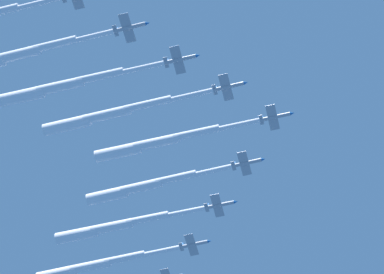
{
  "coord_description": "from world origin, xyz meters",
  "views": [
    {
      "loc": [
        -45.55,
        -100.23,
        -2.39
      ],
      "look_at": [
        0.0,
        0.0,
        205.82
      ],
      "focal_mm": 77.84,
      "sensor_mm": 36.0,
      "label": 1
    }
  ],
  "objects_px": {
    "jet_starboard_inner": "(107,115)",
    "jet_port_mid": "(112,227)",
    "jet_lead": "(157,143)",
    "jet_port_outer": "(91,266)",
    "jet_starboard_outer": "(20,54)",
    "jet_starboard_mid": "(60,87)",
    "jet_port_inner": "(142,187)"
  },
  "relations": [
    {
      "from": "jet_starboard_inner",
      "to": "jet_port_mid",
      "type": "relative_size",
      "value": 1.05
    },
    {
      "from": "jet_lead",
      "to": "jet_port_mid",
      "type": "distance_m",
      "value": 31.21
    },
    {
      "from": "jet_port_outer",
      "to": "jet_starboard_outer",
      "type": "bearing_deg",
      "value": -126.55
    },
    {
      "from": "jet_port_outer",
      "to": "jet_port_mid",
      "type": "bearing_deg",
      "value": -88.17
    },
    {
      "from": "jet_lead",
      "to": "jet_starboard_outer",
      "type": "xyz_separation_m",
      "value": [
        -44.46,
        -10.31,
        -1.41
      ]
    },
    {
      "from": "jet_port_mid",
      "to": "jet_starboard_outer",
      "type": "bearing_deg",
      "value": -136.24
    },
    {
      "from": "jet_starboard_mid",
      "to": "jet_starboard_outer",
      "type": "height_order",
      "value": "jet_starboard_outer"
    },
    {
      "from": "jet_starboard_outer",
      "to": "jet_port_mid",
      "type": "bearing_deg",
      "value": 43.76
    },
    {
      "from": "jet_port_outer",
      "to": "jet_lead",
      "type": "bearing_deg",
      "value": -87.97
    },
    {
      "from": "jet_port_mid",
      "to": "jet_starboard_outer",
      "type": "relative_size",
      "value": 1.08
    },
    {
      "from": "jet_starboard_inner",
      "to": "jet_starboard_outer",
      "type": "height_order",
      "value": "jet_starboard_inner"
    },
    {
      "from": "jet_port_mid",
      "to": "jet_starboard_mid",
      "type": "bearing_deg",
      "value": -129.11
    },
    {
      "from": "jet_port_inner",
      "to": "jet_starboard_outer",
      "type": "height_order",
      "value": "jet_port_inner"
    },
    {
      "from": "jet_lead",
      "to": "jet_starboard_mid",
      "type": "height_order",
      "value": "jet_lead"
    },
    {
      "from": "jet_lead",
      "to": "jet_starboard_inner",
      "type": "relative_size",
      "value": 0.99
    },
    {
      "from": "jet_lead",
      "to": "jet_starboard_mid",
      "type": "bearing_deg",
      "value": -169.24
    },
    {
      "from": "jet_port_outer",
      "to": "jet_starboard_outer",
      "type": "relative_size",
      "value": 1.06
    },
    {
      "from": "jet_starboard_inner",
      "to": "jet_starboard_outer",
      "type": "distance_m",
      "value": 29.44
    },
    {
      "from": "jet_port_inner",
      "to": "jet_port_mid",
      "type": "distance_m",
      "value": 16.73
    },
    {
      "from": "jet_port_inner",
      "to": "jet_starboard_mid",
      "type": "xyz_separation_m",
      "value": [
        -32.91,
        -20.61,
        -0.33
      ]
    },
    {
      "from": "jet_port_inner",
      "to": "jet_starboard_outer",
      "type": "xyz_separation_m",
      "value": [
        -46.05,
        -24.96,
        -0.12
      ]
    },
    {
      "from": "jet_starboard_mid",
      "to": "jet_starboard_outer",
      "type": "xyz_separation_m",
      "value": [
        -13.13,
        -4.35,
        0.21
      ]
    },
    {
      "from": "jet_port_mid",
      "to": "jet_starboard_mid",
      "type": "relative_size",
      "value": 0.98
    },
    {
      "from": "jet_port_mid",
      "to": "jet_port_outer",
      "type": "bearing_deg",
      "value": 91.83
    },
    {
      "from": "jet_port_mid",
      "to": "jet_starboard_outer",
      "type": "distance_m",
      "value": 59.94
    },
    {
      "from": "jet_lead",
      "to": "jet_port_mid",
      "type": "height_order",
      "value": "jet_lead"
    },
    {
      "from": "jet_port_mid",
      "to": "jet_port_outer",
      "type": "relative_size",
      "value": 1.02
    },
    {
      "from": "jet_starboard_inner",
      "to": "jet_port_mid",
      "type": "height_order",
      "value": "jet_starboard_inner"
    },
    {
      "from": "jet_port_inner",
      "to": "jet_port_mid",
      "type": "height_order",
      "value": "jet_port_inner"
    },
    {
      "from": "jet_starboard_inner",
      "to": "jet_starboard_outer",
      "type": "bearing_deg",
      "value": -163.62
    },
    {
      "from": "jet_starboard_inner",
      "to": "jet_port_outer",
      "type": "distance_m",
      "value": 51.59
    },
    {
      "from": "jet_starboard_outer",
      "to": "jet_lead",
      "type": "bearing_deg",
      "value": 13.05
    }
  ]
}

